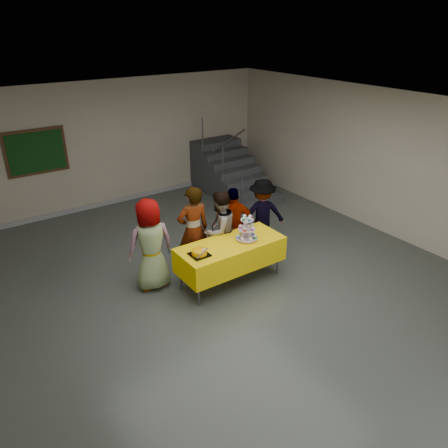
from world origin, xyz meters
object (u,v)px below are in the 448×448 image
(staircase, at_px, (228,173))
(bake_table, at_px, (231,254))
(bear_cake, at_px, (199,252))
(schoolchild_b, at_px, (193,230))
(schoolchild_e, at_px, (262,214))
(cupcake_stand, at_px, (247,230))
(schoolchild_c, at_px, (220,230))
(schoolchild_a, at_px, (151,245))
(schoolchild_d, at_px, (234,224))
(noticeboard, at_px, (36,152))

(staircase, bearing_deg, bake_table, -124.67)
(bear_cake, bearing_deg, bake_table, 4.55)
(schoolchild_b, distance_m, schoolchild_e, 1.60)
(bake_table, height_order, schoolchild_e, schoolchild_e)
(bake_table, distance_m, cupcake_stand, 0.49)
(bear_cake, distance_m, schoolchild_c, 1.01)
(cupcake_stand, xyz_separation_m, schoolchild_b, (-0.63, 0.74, -0.12))
(schoolchild_b, bearing_deg, schoolchild_a, 10.32)
(schoolchild_d, bearing_deg, schoolchild_b, 23.34)
(bear_cake, bearing_deg, noticeboard, 105.25)
(bake_table, height_order, schoolchild_a, schoolchild_a)
(bake_table, distance_m, schoolchild_d, 0.89)
(bake_table, height_order, schoolchild_b, schoolchild_b)
(schoolchild_d, bearing_deg, schoolchild_e, -152.22)
(schoolchild_b, distance_m, schoolchild_d, 0.88)
(schoolchild_d, distance_m, noticeboard, 4.73)
(schoolchild_c, xyz_separation_m, schoolchild_e, (1.13, 0.17, -0.02))
(schoolchild_c, height_order, noticeboard, noticeboard)
(cupcake_stand, bearing_deg, schoolchild_a, 154.66)
(schoolchild_a, bearing_deg, staircase, -135.61)
(cupcake_stand, relative_size, schoolchild_b, 0.27)
(bake_table, xyz_separation_m, cupcake_stand, (0.31, -0.05, 0.39))
(schoolchild_c, xyz_separation_m, schoolchild_d, (0.41, 0.13, -0.03))
(schoolchild_e, bearing_deg, schoolchild_b, 25.74)
(schoolchild_c, height_order, staircase, staircase)
(schoolchild_a, xyz_separation_m, schoolchild_b, (0.86, 0.04, 0.02))
(schoolchild_d, relative_size, staircase, 0.60)
(staircase, bearing_deg, cupcake_stand, -121.09)
(schoolchild_e, bearing_deg, staircase, -88.52)
(schoolchild_a, xyz_separation_m, schoolchild_e, (2.46, 0.06, -0.08))
(bake_table, xyz_separation_m, schoolchild_a, (-1.18, 0.66, 0.25))
(bear_cake, xyz_separation_m, staircase, (3.26, 3.82, -0.34))
(schoolchild_b, distance_m, staircase, 4.25)
(schoolchild_b, xyz_separation_m, schoolchild_d, (0.88, -0.02, -0.11))
(cupcake_stand, relative_size, noticeboard, 0.34)
(bear_cake, bearing_deg, schoolchild_c, 36.75)
(cupcake_stand, relative_size, schoolchild_a, 0.28)
(bake_table, bearing_deg, schoolchild_c, 75.16)
(schoolchild_a, bearing_deg, schoolchild_e, -173.66)
(bear_cake, height_order, schoolchild_b, schoolchild_b)
(schoolchild_a, bearing_deg, noticeboard, -74.25)
(cupcake_stand, distance_m, noticeboard, 5.20)
(noticeboard, bearing_deg, schoolchild_e, -50.47)
(staircase, relative_size, noticeboard, 1.85)
(schoolchild_a, relative_size, staircase, 0.67)
(schoolchild_b, bearing_deg, staircase, -125.68)
(bake_table, distance_m, schoolchild_e, 1.47)
(bake_table, relative_size, schoolchild_a, 1.16)
(schoolchild_a, bearing_deg, cupcake_stand, 159.68)
(cupcake_stand, relative_size, staircase, 0.19)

